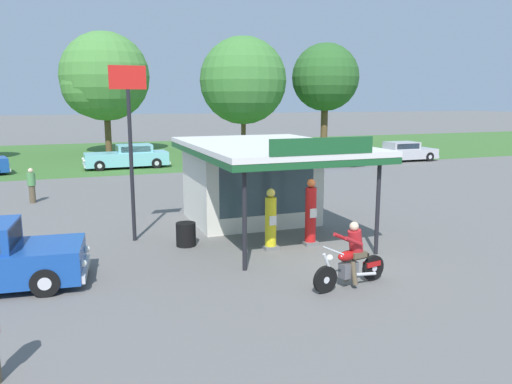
% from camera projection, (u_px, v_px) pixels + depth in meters
% --- Properties ---
extents(ground_plane, '(300.00, 300.00, 0.00)m').
position_uv_depth(ground_plane, '(323.00, 257.00, 14.16)').
color(ground_plane, slate).
extents(grass_verge_strip, '(120.00, 24.00, 0.01)m').
position_uv_depth(grass_verge_strip, '(154.00, 153.00, 41.81)').
color(grass_verge_strip, '#3D6B2D').
rests_on(grass_verge_strip, ground).
extents(service_station_kiosk, '(4.92, 7.64, 3.44)m').
position_uv_depth(service_station_kiosk, '(254.00, 175.00, 17.85)').
color(service_station_kiosk, silver).
rests_on(service_station_kiosk, ground).
extents(gas_pump_nearside, '(0.44, 0.44, 1.84)m').
position_uv_depth(gas_pump_nearside, '(271.00, 222.00, 14.81)').
color(gas_pump_nearside, slate).
rests_on(gas_pump_nearside, ground).
extents(gas_pump_offside, '(0.44, 0.44, 2.05)m').
position_uv_depth(gas_pump_offside, '(311.00, 215.00, 15.24)').
color(gas_pump_offside, slate).
rests_on(gas_pump_offside, ground).
extents(motorcycle_with_rider, '(2.14, 0.74, 1.58)m').
position_uv_depth(motorcycle_with_rider, '(352.00, 260.00, 11.85)').
color(motorcycle_with_rider, black).
rests_on(motorcycle_with_rider, ground).
extents(parked_car_back_row_right, '(5.51, 2.02, 1.53)m').
position_uv_depth(parked_car_back_row_right, '(128.00, 157.00, 32.63)').
color(parked_car_back_row_right, '#7AC6D1').
rests_on(parked_car_back_row_right, ground).
extents(parked_car_back_row_left, '(5.47, 2.28, 1.52)m').
position_uv_depth(parked_car_back_row_left, '(322.00, 156.00, 33.35)').
color(parked_car_back_row_left, '#19479E').
rests_on(parked_car_back_row_left, ground).
extents(parked_car_back_row_centre_left, '(5.09, 1.97, 1.40)m').
position_uv_depth(parked_car_back_row_centre_left, '(403.00, 152.00, 36.34)').
color(parked_car_back_row_centre_left, '#B7B7BC').
rests_on(parked_car_back_row_centre_left, ground).
extents(parked_car_back_row_far_left, '(5.29, 2.89, 1.53)m').
position_uv_depth(parked_car_back_row_far_left, '(227.00, 153.00, 34.97)').
color(parked_car_back_row_far_left, '#19479E').
rests_on(parked_car_back_row_far_left, ground).
extents(bystander_standing_back_lot, '(0.34, 0.34, 1.52)m').
position_uv_depth(bystander_standing_back_lot, '(32.00, 185.00, 21.48)').
color(bystander_standing_back_lot, brown).
rests_on(bystander_standing_back_lot, ground).
extents(tree_oak_far_left, '(6.06, 6.06, 9.45)m').
position_uv_depth(tree_oak_far_left, '(325.00, 78.00, 45.04)').
color(tree_oak_far_left, brown).
rests_on(tree_oak_far_left, ground).
extents(tree_oak_right, '(7.20, 7.20, 9.88)m').
position_uv_depth(tree_oak_right, '(102.00, 79.00, 40.61)').
color(tree_oak_right, brown).
rests_on(tree_oak_right, ground).
extents(tree_oak_left, '(7.44, 7.44, 9.75)m').
position_uv_depth(tree_oak_left, '(243.00, 81.00, 42.73)').
color(tree_oak_left, brown).
rests_on(tree_oak_left, ground).
extents(roadside_pole_sign, '(1.10, 0.12, 5.41)m').
position_uv_depth(roadside_pole_sign, '(130.00, 125.00, 15.19)').
color(roadside_pole_sign, black).
rests_on(roadside_pole_sign, ground).
extents(spare_tire_stack, '(0.60, 0.60, 0.72)m').
position_uv_depth(spare_tire_stack, '(186.00, 234.00, 15.21)').
color(spare_tire_stack, black).
rests_on(spare_tire_stack, ground).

